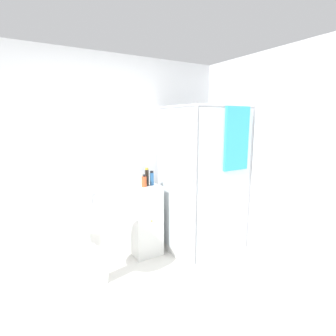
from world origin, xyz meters
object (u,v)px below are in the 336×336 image
Objects in this scene: sink at (98,227)px; lotion_bottle_white at (142,179)px; soap_dispenser at (144,182)px; shampoo_bottle_blue at (152,178)px; shampoo_bottle_tall_black at (147,177)px.

sink is 0.89m from lotion_bottle_white.
soap_dispenser is 0.14m from lotion_bottle_white.
shampoo_bottle_blue is 1.13× the size of lotion_bottle_white.
soap_dispenser is 0.99× the size of lotion_bottle_white.
shampoo_bottle_blue reaches higher than sink.
shampoo_bottle_tall_black reaches higher than soap_dispenser.
shampoo_bottle_blue reaches higher than lotion_bottle_white.
lotion_bottle_white is (0.03, 0.14, 0.00)m from soap_dispenser.
lotion_bottle_white reaches higher than sink.
shampoo_bottle_tall_black reaches higher than lotion_bottle_white.
sink is at bearing -158.96° from shampoo_bottle_blue.
sink is at bearing -156.70° from shampoo_bottle_tall_black.
shampoo_bottle_blue is at bearing -49.27° from lotion_bottle_white.
soap_dispenser is (0.67, 0.27, 0.35)m from sink.
lotion_bottle_white is at bearing 105.20° from shampoo_bottle_tall_black.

